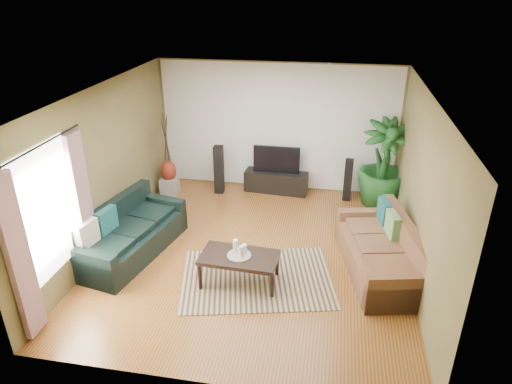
% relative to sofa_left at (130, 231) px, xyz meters
% --- Properties ---
extents(floor, '(5.50, 5.50, 0.00)m').
position_rel_sofa_left_xyz_m(floor, '(2.02, 0.33, -0.42)').
color(floor, brown).
rests_on(floor, ground).
extents(ceiling, '(5.50, 5.50, 0.00)m').
position_rel_sofa_left_xyz_m(ceiling, '(2.02, 0.33, 2.28)').
color(ceiling, white).
rests_on(ceiling, ground).
extents(wall_back, '(5.00, 0.00, 5.00)m').
position_rel_sofa_left_xyz_m(wall_back, '(2.02, 3.08, 0.93)').
color(wall_back, olive).
rests_on(wall_back, ground).
extents(wall_front, '(5.00, 0.00, 5.00)m').
position_rel_sofa_left_xyz_m(wall_front, '(2.02, -2.42, 0.93)').
color(wall_front, olive).
rests_on(wall_front, ground).
extents(wall_left, '(0.00, 5.50, 5.50)m').
position_rel_sofa_left_xyz_m(wall_left, '(-0.48, 0.33, 0.92)').
color(wall_left, olive).
rests_on(wall_left, ground).
extents(wall_right, '(0.00, 5.50, 5.50)m').
position_rel_sofa_left_xyz_m(wall_right, '(4.52, 0.33, 0.92)').
color(wall_right, olive).
rests_on(wall_right, ground).
extents(backwall_panel, '(4.90, 0.00, 4.90)m').
position_rel_sofa_left_xyz_m(backwall_panel, '(2.02, 3.07, 0.93)').
color(backwall_panel, white).
rests_on(backwall_panel, ground).
extents(window_pane, '(0.00, 1.80, 1.80)m').
position_rel_sofa_left_xyz_m(window_pane, '(-0.46, -1.27, 0.97)').
color(window_pane, white).
rests_on(window_pane, ground).
extents(curtain_near, '(0.08, 0.35, 2.20)m').
position_rel_sofa_left_xyz_m(curtain_near, '(-0.41, -2.02, 0.72)').
color(curtain_near, gray).
rests_on(curtain_near, ground).
extents(curtain_far, '(0.08, 0.35, 2.20)m').
position_rel_sofa_left_xyz_m(curtain_far, '(-0.41, -0.52, 0.72)').
color(curtain_far, gray).
rests_on(curtain_far, ground).
extents(curtain_rod, '(0.03, 1.90, 0.03)m').
position_rel_sofa_left_xyz_m(curtain_rod, '(-0.41, -1.27, 1.87)').
color(curtain_rod, black).
rests_on(curtain_rod, ground).
extents(sofa_left, '(1.32, 2.26, 0.85)m').
position_rel_sofa_left_xyz_m(sofa_left, '(0.00, 0.00, 0.00)').
color(sofa_left, black).
rests_on(sofa_left, floor).
extents(sofa_right, '(1.34, 2.21, 0.85)m').
position_rel_sofa_left_xyz_m(sofa_right, '(4.02, 0.17, 0.00)').
color(sofa_right, brown).
rests_on(sofa_right, floor).
extents(area_rug, '(2.59, 2.09, 0.01)m').
position_rel_sofa_left_xyz_m(area_rug, '(2.19, -0.35, -0.42)').
color(area_rug, tan).
rests_on(area_rug, floor).
extents(coffee_table, '(1.18, 0.69, 0.47)m').
position_rel_sofa_left_xyz_m(coffee_table, '(1.94, -0.48, -0.19)').
color(coffee_table, black).
rests_on(coffee_table, floor).
extents(candle_tray, '(0.36, 0.36, 0.02)m').
position_rel_sofa_left_xyz_m(candle_tray, '(1.94, -0.48, 0.05)').
color(candle_tray, '#969590').
rests_on(candle_tray, coffee_table).
extents(candle_tall, '(0.07, 0.07, 0.23)m').
position_rel_sofa_left_xyz_m(candle_tall, '(1.88, -0.45, 0.18)').
color(candle_tall, beige).
rests_on(candle_tall, candle_tray).
extents(candle_mid, '(0.07, 0.07, 0.18)m').
position_rel_sofa_left_xyz_m(candle_mid, '(1.98, -0.52, 0.15)').
color(candle_mid, beige).
rests_on(candle_mid, candle_tray).
extents(candle_short, '(0.07, 0.07, 0.15)m').
position_rel_sofa_left_xyz_m(candle_short, '(2.01, -0.42, 0.13)').
color(candle_short, white).
rests_on(candle_short, candle_tray).
extents(tv_stand, '(1.36, 0.51, 0.45)m').
position_rel_sofa_left_xyz_m(tv_stand, '(2.04, 2.83, -0.20)').
color(tv_stand, black).
rests_on(tv_stand, floor).
extents(television, '(0.98, 0.05, 0.58)m').
position_rel_sofa_left_xyz_m(television, '(2.04, 2.83, 0.31)').
color(television, black).
rests_on(television, tv_stand).
extents(speaker_left, '(0.20, 0.22, 1.04)m').
position_rel_sofa_left_xyz_m(speaker_left, '(0.85, 2.59, 0.09)').
color(speaker_left, black).
rests_on(speaker_left, floor).
extents(speaker_right, '(0.17, 0.19, 0.89)m').
position_rel_sofa_left_xyz_m(speaker_right, '(3.54, 2.69, 0.02)').
color(speaker_right, black).
rests_on(speaker_right, floor).
extents(potted_plant, '(1.12, 1.12, 1.75)m').
position_rel_sofa_left_xyz_m(potted_plant, '(4.20, 2.60, 0.45)').
color(potted_plant, '#194B1C').
rests_on(potted_plant, floor).
extents(plant_pot, '(0.32, 0.32, 0.25)m').
position_rel_sofa_left_xyz_m(plant_pot, '(4.20, 2.60, -0.30)').
color(plant_pot, black).
rests_on(plant_pot, floor).
extents(pedestal, '(0.39, 0.39, 0.36)m').
position_rel_sofa_left_xyz_m(pedestal, '(-0.17, 2.33, -0.25)').
color(pedestal, gray).
rests_on(pedestal, floor).
extents(vase, '(0.33, 0.33, 0.46)m').
position_rel_sofa_left_xyz_m(vase, '(-0.17, 2.33, 0.09)').
color(vase, maroon).
rests_on(vase, pedestal).
extents(side_table, '(0.57, 0.57, 0.49)m').
position_rel_sofa_left_xyz_m(side_table, '(-0.23, 0.94, -0.18)').
color(side_table, '#8E5E2E').
rests_on(side_table, floor).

